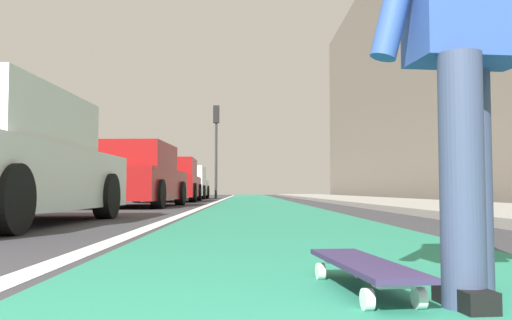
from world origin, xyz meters
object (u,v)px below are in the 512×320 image
Objects in this scene: skateboard at (363,267)px; traffic_light at (216,134)px; skater_person at (467,30)px; parked_car_mid at (134,177)px; parked_car_far at (170,181)px; parked_car_end at (186,184)px.

skateboard is 23.31m from traffic_light.
skater_person is 0.37× the size of parked_car_mid.
parked_car_far reaches higher than skateboard.
parked_car_far is 5.88m from parked_car_end.
skater_person reaches higher than skateboard.
traffic_light is (23.21, 2.16, 2.04)m from skater_person.
parked_car_mid is at bearing 17.29° from skater_person.
parked_car_far reaches higher than parked_car_end.
parked_car_mid reaches higher than skateboard.
parked_car_mid is 11.90m from parked_car_end.
parked_car_mid is 1.08× the size of parked_car_end.
traffic_light is at bearing -5.70° from parked_car_mid.
parked_car_end is at bearing 0.39° from parked_car_mid.
traffic_light is at bearing 4.49° from skateboard.
parked_car_mid is 1.03× the size of traffic_light.
parked_car_mid is at bearing -179.88° from parked_car_far.
skater_person is 11.40m from parked_car_mid.
skateboard is at bearing -175.51° from traffic_light.
parked_car_end is 0.95× the size of traffic_light.
parked_car_end is at bearing 107.85° from traffic_light.
parked_car_mid is (10.88, 3.39, -0.24)m from skater_person.
skater_person is (-0.15, -0.35, 0.84)m from skateboard.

